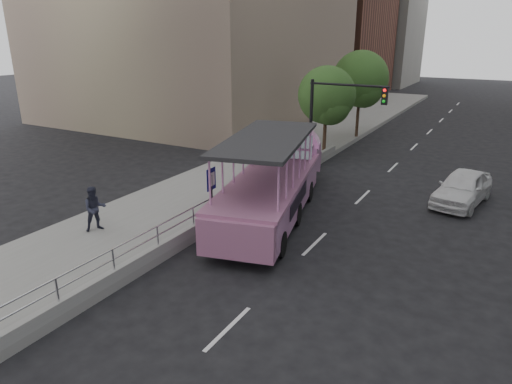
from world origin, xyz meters
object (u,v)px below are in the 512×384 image
Objects in this scene: duck_boat at (275,182)px; street_tree_near at (328,98)px; car at (462,188)px; parking_sign at (212,193)px; pedestrian_mid at (95,209)px; traffic_signal at (332,113)px; street_tree_far at (361,81)px.

duck_boat is 10.09m from street_tree_near.
parking_sign is (-8.16, -8.41, 0.90)m from car.
car is 2.58× the size of pedestrian_mid.
parking_sign is 13.11m from street_tree_near.
parking_sign is (-1.09, -3.25, 0.31)m from duck_boat.
car is 7.52m from traffic_signal.
pedestrian_mid is 22.01m from street_tree_far.
parking_sign is at bearing -23.86° from pedestrian_mid.
car is at bearing -16.26° from pedestrian_mid.
parking_sign is at bearing -124.66° from car.
traffic_signal is 0.81× the size of street_tree_far.
traffic_signal reaches higher than pedestrian_mid.
street_tree_far is at bearing 98.43° from traffic_signal.
pedestrian_mid is 0.31× the size of street_tree_near.
parking_sign is at bearing -88.42° from street_tree_near.
parking_sign is 0.41× the size of street_tree_far.
street_tree_near is at bearing -91.91° from street_tree_far.
pedestrian_mid is 4.48m from parking_sign.
traffic_signal reaches higher than car.
pedestrian_mid is at bearing -129.01° from duck_boat.
parking_sign is at bearing -89.52° from street_tree_far.
street_tree_far reaches higher than duck_boat.
street_tree_far is (-0.16, 18.93, 2.64)m from parking_sign.
traffic_signal is 9.57m from street_tree_far.
car is at bearing 45.85° from parking_sign.
traffic_signal is at bearing -81.57° from street_tree_far.
duck_boat is 1.76× the size of street_tree_far.
street_tree_near is 0.89× the size of street_tree_far.
duck_boat is at bearing -134.41° from car.
street_tree_near is (-1.60, 3.43, 0.32)m from traffic_signal.
duck_boat is at bearing -85.44° from street_tree_far.
pedestrian_mid is 16.06m from street_tree_near.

